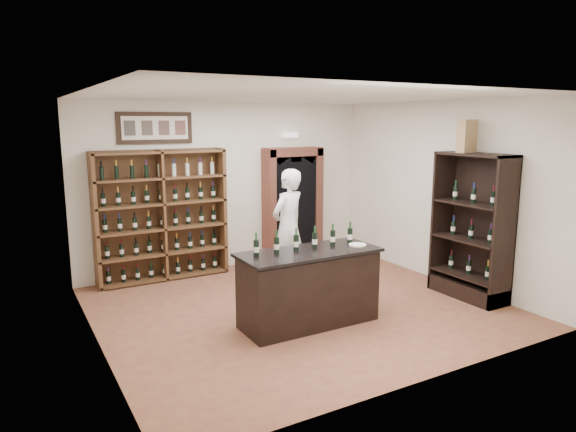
% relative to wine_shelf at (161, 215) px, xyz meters
% --- Properties ---
extents(floor, '(5.50, 5.50, 0.00)m').
position_rel_wine_shelf_xyz_m(floor, '(1.30, -2.33, -1.10)').
color(floor, brown).
rests_on(floor, ground).
extents(ceiling, '(5.50, 5.50, 0.00)m').
position_rel_wine_shelf_xyz_m(ceiling, '(1.30, -2.33, 1.90)').
color(ceiling, white).
rests_on(ceiling, wall_back).
extents(wall_back, '(5.50, 0.04, 3.00)m').
position_rel_wine_shelf_xyz_m(wall_back, '(1.30, 0.17, 0.40)').
color(wall_back, white).
rests_on(wall_back, ground).
extents(wall_left, '(0.04, 5.00, 3.00)m').
position_rel_wine_shelf_xyz_m(wall_left, '(-1.45, -2.33, 0.40)').
color(wall_left, white).
rests_on(wall_left, ground).
extents(wall_right, '(0.04, 5.00, 3.00)m').
position_rel_wine_shelf_xyz_m(wall_right, '(4.05, -2.33, 0.40)').
color(wall_right, white).
rests_on(wall_right, ground).
extents(wine_shelf, '(2.20, 0.38, 2.20)m').
position_rel_wine_shelf_xyz_m(wine_shelf, '(0.00, 0.00, 0.00)').
color(wine_shelf, '#59311E').
rests_on(wine_shelf, ground).
extents(framed_picture, '(1.25, 0.04, 0.52)m').
position_rel_wine_shelf_xyz_m(framed_picture, '(0.00, 0.14, 1.45)').
color(framed_picture, black).
rests_on(framed_picture, wall_back).
extents(arched_doorway, '(1.17, 0.35, 2.17)m').
position_rel_wine_shelf_xyz_m(arched_doorway, '(2.55, -0.00, 0.04)').
color(arched_doorway, black).
rests_on(arched_doorway, ground).
extents(emergency_light, '(0.30, 0.10, 0.10)m').
position_rel_wine_shelf_xyz_m(emergency_light, '(2.55, 0.09, 1.30)').
color(emergency_light, white).
rests_on(emergency_light, wall_back).
extents(tasting_counter, '(1.88, 0.78, 1.00)m').
position_rel_wine_shelf_xyz_m(tasting_counter, '(1.10, -2.93, -0.61)').
color(tasting_counter, black).
rests_on(tasting_counter, ground).
extents(counter_bottle_0, '(0.07, 0.07, 0.30)m').
position_rel_wine_shelf_xyz_m(counter_bottle_0, '(0.38, -2.85, 0.01)').
color(counter_bottle_0, black).
rests_on(counter_bottle_0, tasting_counter).
extents(counter_bottle_1, '(0.07, 0.07, 0.30)m').
position_rel_wine_shelf_xyz_m(counter_bottle_1, '(0.67, -2.85, 0.01)').
color(counter_bottle_1, black).
rests_on(counter_bottle_1, tasting_counter).
extents(counter_bottle_2, '(0.07, 0.07, 0.30)m').
position_rel_wine_shelf_xyz_m(counter_bottle_2, '(0.96, -2.85, 0.01)').
color(counter_bottle_2, black).
rests_on(counter_bottle_2, tasting_counter).
extents(counter_bottle_3, '(0.07, 0.07, 0.30)m').
position_rel_wine_shelf_xyz_m(counter_bottle_3, '(1.24, -2.85, 0.01)').
color(counter_bottle_3, black).
rests_on(counter_bottle_3, tasting_counter).
extents(counter_bottle_4, '(0.07, 0.07, 0.30)m').
position_rel_wine_shelf_xyz_m(counter_bottle_4, '(1.53, -2.85, 0.01)').
color(counter_bottle_4, black).
rests_on(counter_bottle_4, tasting_counter).
extents(counter_bottle_5, '(0.07, 0.07, 0.30)m').
position_rel_wine_shelf_xyz_m(counter_bottle_5, '(1.82, -2.85, 0.01)').
color(counter_bottle_5, black).
rests_on(counter_bottle_5, tasting_counter).
extents(side_cabinet, '(0.48, 1.20, 2.20)m').
position_rel_wine_shelf_xyz_m(side_cabinet, '(3.82, -3.23, -0.35)').
color(side_cabinet, black).
rests_on(side_cabinet, ground).
extents(shopkeeper, '(0.82, 0.69, 1.90)m').
position_rel_wine_shelf_xyz_m(shopkeeper, '(1.75, -1.23, -0.15)').
color(shopkeeper, white).
rests_on(shopkeeper, ground).
extents(plate, '(0.24, 0.24, 0.02)m').
position_rel_wine_shelf_xyz_m(plate, '(1.82, -3.02, -0.09)').
color(plate, silver).
rests_on(plate, tasting_counter).
extents(wine_crate, '(0.37, 0.21, 0.49)m').
position_rel_wine_shelf_xyz_m(wine_crate, '(3.76, -3.06, 1.34)').
color(wine_crate, tan).
rests_on(wine_crate, side_cabinet).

